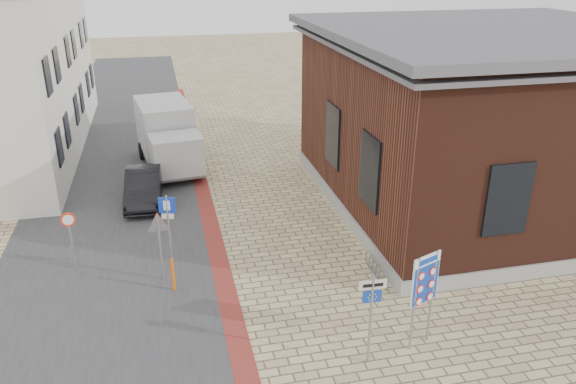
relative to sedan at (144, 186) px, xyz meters
name	(u,v)px	position (x,y,z in m)	size (l,w,h in m)	color
ground	(312,330)	(4.36, -9.74, -0.65)	(120.00, 120.00, 0.00)	tan
road_strip	(122,160)	(-1.14, 5.26, -0.64)	(7.00, 60.00, 0.02)	#38383A
curb_strip	(203,193)	(2.36, 0.26, -0.63)	(0.60, 40.00, 0.02)	maroon
brick_building	(490,115)	(13.35, -2.74, 2.84)	(13.00, 13.00, 6.80)	gray
townhouse_far	(22,49)	(-6.64, 14.26, 3.52)	(7.40, 6.40, 8.30)	silver
bike_rack	(376,269)	(7.01, -7.54, -0.38)	(0.08, 1.80, 0.60)	slate
sedan	(144,186)	(0.00, 0.00, 0.00)	(1.37, 3.92, 1.29)	black
box_truck	(168,135)	(1.13, 3.95, 0.86)	(2.97, 5.82, 2.91)	slate
border_sign	(425,282)	(6.86, -10.91, 1.23)	(0.85, 0.38, 2.63)	gray
essen_sign	(371,305)	(5.36, -11.24, 1.00)	(0.67, 0.07, 2.48)	gray
parking_sign	(168,218)	(0.86, -5.24, 0.96)	(0.52, 0.16, 2.37)	gray
yield_sign	(159,231)	(0.56, -6.24, 1.03)	(0.79, 0.11, 2.22)	gray
speed_sign	(70,232)	(-2.14, -4.92, 0.63)	(0.46, 0.07, 1.96)	gray
bollard	(173,275)	(0.86, -6.94, -0.12)	(0.10, 0.10, 1.06)	#EF5F0C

